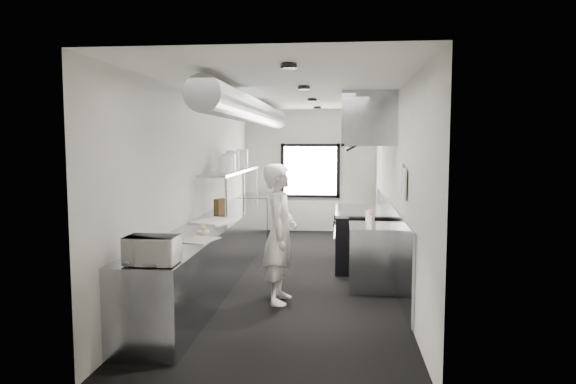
% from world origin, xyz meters
% --- Properties ---
extents(floor, '(3.00, 8.00, 0.01)m').
position_xyz_m(floor, '(0.00, 0.00, 0.00)').
color(floor, black).
rests_on(floor, ground).
extents(ceiling, '(3.00, 8.00, 0.01)m').
position_xyz_m(ceiling, '(0.00, 0.00, 2.80)').
color(ceiling, silver).
rests_on(ceiling, wall_back).
extents(wall_back, '(3.00, 0.02, 2.80)m').
position_xyz_m(wall_back, '(0.00, 4.00, 1.40)').
color(wall_back, silver).
rests_on(wall_back, floor).
extents(wall_front, '(3.00, 0.02, 2.80)m').
position_xyz_m(wall_front, '(0.00, -4.00, 1.40)').
color(wall_front, silver).
rests_on(wall_front, floor).
extents(wall_left, '(0.02, 8.00, 2.80)m').
position_xyz_m(wall_left, '(-1.50, 0.00, 1.40)').
color(wall_left, silver).
rests_on(wall_left, floor).
extents(wall_right, '(0.02, 8.00, 2.80)m').
position_xyz_m(wall_right, '(1.50, 0.00, 1.40)').
color(wall_right, silver).
rests_on(wall_right, floor).
extents(wall_cladding, '(0.03, 5.50, 1.10)m').
position_xyz_m(wall_cladding, '(1.48, 0.30, 0.55)').
color(wall_cladding, gray).
rests_on(wall_cladding, wall_right).
extents(hvac_duct, '(0.40, 6.40, 0.40)m').
position_xyz_m(hvac_duct, '(-0.70, 0.40, 2.55)').
color(hvac_duct, gray).
rests_on(hvac_duct, ceiling).
extents(service_window, '(1.36, 0.05, 1.25)m').
position_xyz_m(service_window, '(0.00, 3.96, 1.40)').
color(service_window, white).
rests_on(service_window, wall_back).
extents(exhaust_hood, '(0.81, 2.20, 0.88)m').
position_xyz_m(exhaust_hood, '(1.10, 0.70, 2.39)').
color(exhaust_hood, gray).
rests_on(exhaust_hood, ceiling).
extents(prep_counter, '(0.70, 6.00, 0.90)m').
position_xyz_m(prep_counter, '(-1.15, -0.50, 0.45)').
color(prep_counter, gray).
rests_on(prep_counter, floor).
extents(pass_shelf, '(0.45, 3.00, 0.68)m').
position_xyz_m(pass_shelf, '(-1.19, 1.00, 1.54)').
color(pass_shelf, gray).
rests_on(pass_shelf, prep_counter).
extents(range, '(0.88, 1.60, 0.94)m').
position_xyz_m(range, '(1.04, 0.70, 0.47)').
color(range, black).
rests_on(range, floor).
extents(bottle_station, '(0.65, 0.80, 0.90)m').
position_xyz_m(bottle_station, '(1.15, -0.70, 0.45)').
color(bottle_station, gray).
rests_on(bottle_station, floor).
extents(far_work_table, '(0.70, 1.20, 0.90)m').
position_xyz_m(far_work_table, '(-1.15, 3.20, 0.45)').
color(far_work_table, gray).
rests_on(far_work_table, floor).
extents(notice_sheet_a, '(0.02, 0.28, 0.38)m').
position_xyz_m(notice_sheet_a, '(1.47, -1.20, 1.60)').
color(notice_sheet_a, silver).
rests_on(notice_sheet_a, wall_right).
extents(notice_sheet_b, '(0.02, 0.28, 0.38)m').
position_xyz_m(notice_sheet_b, '(1.47, -1.55, 1.55)').
color(notice_sheet_b, silver).
rests_on(notice_sheet_b, wall_right).
extents(line_cook, '(0.45, 0.67, 1.78)m').
position_xyz_m(line_cook, '(-0.07, -1.45, 0.89)').
color(line_cook, silver).
rests_on(line_cook, floor).
extents(microwave, '(0.45, 0.34, 0.27)m').
position_xyz_m(microwave, '(-1.08, -3.27, 1.04)').
color(microwave, white).
rests_on(microwave, prep_counter).
extents(deli_tub_a, '(0.19, 0.19, 0.11)m').
position_xyz_m(deli_tub_a, '(-1.31, -2.79, 0.95)').
color(deli_tub_a, '#AFB8AA').
rests_on(deli_tub_a, prep_counter).
extents(deli_tub_b, '(0.16, 0.16, 0.10)m').
position_xyz_m(deli_tub_b, '(-1.35, -2.39, 0.95)').
color(deli_tub_b, '#AFB8AA').
rests_on(deli_tub_b, prep_counter).
extents(newspaper, '(0.45, 0.52, 0.01)m').
position_xyz_m(newspaper, '(-0.96, -2.04, 0.91)').
color(newspaper, silver).
rests_on(newspaper, prep_counter).
extents(small_plate, '(0.20, 0.20, 0.01)m').
position_xyz_m(small_plate, '(-1.06, -1.47, 0.91)').
color(small_plate, white).
rests_on(small_plate, prep_counter).
extents(pastry, '(0.08, 0.08, 0.08)m').
position_xyz_m(pastry, '(-1.06, -1.47, 0.95)').
color(pastry, tan).
rests_on(pastry, small_plate).
extents(cutting_board, '(0.68, 0.77, 0.02)m').
position_xyz_m(cutting_board, '(-1.12, -0.60, 0.91)').
color(cutting_board, silver).
rests_on(cutting_board, prep_counter).
extents(knife_block, '(0.19, 0.25, 0.24)m').
position_xyz_m(knife_block, '(-1.23, 0.23, 1.02)').
color(knife_block, '#55391E').
rests_on(knife_block, prep_counter).
extents(plate_stack_a, '(0.29, 0.29, 0.27)m').
position_xyz_m(plate_stack_a, '(-1.17, 0.35, 1.70)').
color(plate_stack_a, white).
rests_on(plate_stack_a, pass_shelf).
extents(plate_stack_b, '(0.26, 0.26, 0.29)m').
position_xyz_m(plate_stack_b, '(-1.17, 0.60, 1.72)').
color(plate_stack_b, white).
rests_on(plate_stack_b, pass_shelf).
extents(plate_stack_c, '(0.30, 0.30, 0.34)m').
position_xyz_m(plate_stack_c, '(-1.21, 1.11, 1.74)').
color(plate_stack_c, white).
rests_on(plate_stack_c, pass_shelf).
extents(plate_stack_d, '(0.26, 0.26, 0.35)m').
position_xyz_m(plate_stack_d, '(-1.17, 1.80, 1.74)').
color(plate_stack_d, white).
rests_on(plate_stack_d, pass_shelf).
extents(squeeze_bottle_a, '(0.07, 0.07, 0.18)m').
position_xyz_m(squeeze_bottle_a, '(1.12, -1.02, 0.99)').
color(squeeze_bottle_a, silver).
rests_on(squeeze_bottle_a, bottle_station).
extents(squeeze_bottle_b, '(0.07, 0.07, 0.16)m').
position_xyz_m(squeeze_bottle_b, '(1.11, -0.88, 0.98)').
color(squeeze_bottle_b, silver).
rests_on(squeeze_bottle_b, bottle_station).
extents(squeeze_bottle_c, '(0.07, 0.07, 0.17)m').
position_xyz_m(squeeze_bottle_c, '(1.10, -0.69, 0.98)').
color(squeeze_bottle_c, silver).
rests_on(squeeze_bottle_c, bottle_station).
extents(squeeze_bottle_d, '(0.09, 0.09, 0.20)m').
position_xyz_m(squeeze_bottle_d, '(1.13, -0.53, 1.00)').
color(squeeze_bottle_d, silver).
rests_on(squeeze_bottle_d, bottle_station).
extents(squeeze_bottle_e, '(0.07, 0.07, 0.17)m').
position_xyz_m(squeeze_bottle_e, '(1.09, -0.40, 0.98)').
color(squeeze_bottle_e, silver).
rests_on(squeeze_bottle_e, bottle_station).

